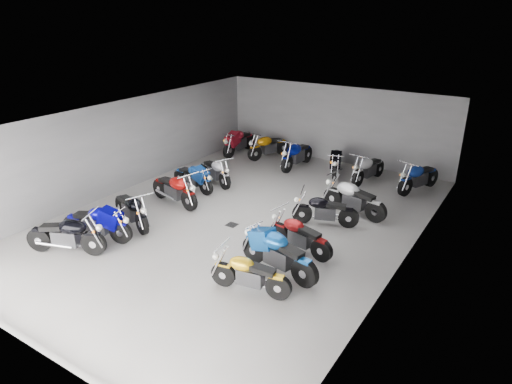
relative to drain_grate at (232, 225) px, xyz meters
The scene contains 23 objects.
ground 0.50m from the drain_grate, 90.00° to the left, with size 14.00×14.00×0.00m, color gray.
wall_back 7.67m from the drain_grate, 90.00° to the left, with size 10.00×0.10×3.20m, color slate.
wall_left 5.27m from the drain_grate, behind, with size 0.10×14.00×3.20m, color slate.
wall_right 5.27m from the drain_grate, ahead, with size 0.10×14.00×3.20m, color slate.
ceiling 3.25m from the drain_grate, 90.00° to the left, with size 10.00×14.00×0.04m, color black.
drain_grate is the anchor object (origin of this frame).
motorcycle_left_a 4.65m from the drain_grate, 125.71° to the right, with size 2.09×1.05×0.98m.
motorcycle_left_b 3.88m from the drain_grate, 133.05° to the right, with size 2.13×0.76×0.96m.
motorcycle_left_c 3.06m from the drain_grate, 147.01° to the right, with size 2.11×0.88×0.96m.
motorcycle_left_d 2.59m from the drain_grate, behind, with size 2.23×0.60×0.99m.
motorcycle_left_e 3.29m from the drain_grate, 150.63° to the left, with size 2.03×0.53×0.90m.
motorcycle_left_f 3.65m from the drain_grate, 135.36° to the left, with size 1.95×0.92×0.91m.
motorcycle_right_b 3.59m from the drain_grate, 47.77° to the right, with size 1.99×0.52×0.88m.
motorcycle_right_c 3.03m from the drain_grate, 32.04° to the right, with size 2.34×0.62×1.03m.
motorcycle_right_d 2.54m from the drain_grate, ahead, with size 2.03×0.53×0.90m.
motorcycle_right_e 2.84m from the drain_grate, 33.13° to the left, with size 1.93×0.80×0.88m.
motorcycle_right_f 3.94m from the drain_grate, 44.51° to the left, with size 2.25×0.62×1.00m.
motorcycle_back_a 7.34m from the drain_grate, 123.10° to the left, with size 0.46×2.33×1.02m.
motorcycle_back_b 6.85m from the drain_grate, 112.10° to the left, with size 0.89×2.12×0.97m.
motorcycle_back_c 5.92m from the drain_grate, 98.73° to the left, with size 0.47×2.33×1.02m.
motorcycle_back_d 6.01m from the drain_grate, 82.23° to the left, with size 0.89×2.15×0.98m.
motorcycle_back_e 6.24m from the drain_grate, 69.85° to the left, with size 0.58×2.14×0.95m.
motorcycle_back_f 7.12m from the drain_grate, 55.81° to the left, with size 0.90×2.14×0.98m.
Camera 1 is at (7.39, -10.59, 6.15)m, focal length 32.00 mm.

